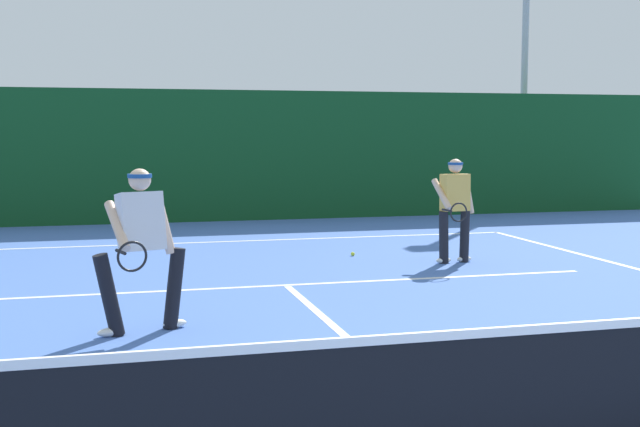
{
  "coord_description": "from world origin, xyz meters",
  "views": [
    {
      "loc": [
        -2.25,
        -3.94,
        2.04
      ],
      "look_at": [
        0.34,
        6.02,
        1.0
      ],
      "focal_mm": 45.53,
      "sensor_mm": 36.0,
      "label": 1
    }
  ],
  "objects_px": {
    "player_far": "(455,206)",
    "tennis_ball": "(353,254)",
    "light_pole": "(526,22)",
    "player_near": "(141,243)"
  },
  "relations": [
    {
      "from": "player_near",
      "to": "tennis_ball",
      "type": "distance_m",
      "value": 5.69
    },
    {
      "from": "tennis_ball",
      "to": "light_pole",
      "type": "relative_size",
      "value": 0.01
    },
    {
      "from": "player_near",
      "to": "player_far",
      "type": "bearing_deg",
      "value": -162.95
    },
    {
      "from": "player_near",
      "to": "tennis_ball",
      "type": "bearing_deg",
      "value": -146.17
    },
    {
      "from": "light_pole",
      "to": "player_far",
      "type": "bearing_deg",
      "value": -124.21
    },
    {
      "from": "player_near",
      "to": "tennis_ball",
      "type": "relative_size",
      "value": 25.46
    },
    {
      "from": "tennis_ball",
      "to": "light_pole",
      "type": "distance_m",
      "value": 11.33
    },
    {
      "from": "player_near",
      "to": "light_pole",
      "type": "height_order",
      "value": "light_pole"
    },
    {
      "from": "player_far",
      "to": "tennis_ball",
      "type": "xyz_separation_m",
      "value": [
        -1.33,
        1.06,
        -0.86
      ]
    },
    {
      "from": "player_far",
      "to": "tennis_ball",
      "type": "relative_size",
      "value": 24.59
    }
  ]
}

